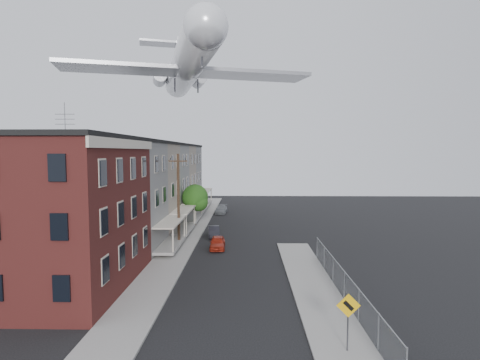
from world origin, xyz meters
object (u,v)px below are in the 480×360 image
(warning_sign, at_px, (348,313))
(car_far, at_px, (221,209))
(street_tree, at_px, (196,199))
(car_near, at_px, (217,243))
(airplane, at_px, (187,66))
(utility_pole, at_px, (178,199))
(car_mid, at_px, (214,232))

(warning_sign, height_order, car_far, warning_sign)
(street_tree, bearing_deg, car_near, -71.94)
(street_tree, relative_size, car_far, 1.31)
(car_far, height_order, airplane, airplane)
(warning_sign, distance_m, utility_pole, 22.25)
(airplane, bearing_deg, car_mid, 13.45)
(car_near, bearing_deg, car_mid, 97.04)
(utility_pole, distance_m, car_far, 20.43)
(utility_pole, xyz_separation_m, street_tree, (0.33, 9.92, -1.22))
(utility_pole, height_order, street_tree, utility_pole)
(airplane, bearing_deg, street_tree, 90.08)
(utility_pole, xyz_separation_m, car_mid, (3.00, 4.32, -4.11))
(car_near, xyz_separation_m, car_mid, (-0.80, 5.05, -0.04))
(car_mid, height_order, car_far, car_far)
(airplane, bearing_deg, warning_sign, -64.44)
(utility_pole, height_order, car_mid, utility_pole)
(street_tree, distance_m, car_mid, 6.84)
(utility_pole, relative_size, car_mid, 2.64)
(warning_sign, distance_m, car_mid, 24.78)
(utility_pole, bearing_deg, car_near, -10.82)
(warning_sign, xyz_separation_m, utility_pole, (-11.20, 19.03, 2.79))
(car_mid, xyz_separation_m, car_far, (-0.25, 15.50, 0.02))
(street_tree, bearing_deg, airplane, -89.92)
(car_far, bearing_deg, car_near, -82.98)
(utility_pole, bearing_deg, street_tree, 88.11)
(car_near, bearing_deg, street_tree, 106.10)
(street_tree, bearing_deg, car_mid, -64.48)
(street_tree, height_order, airplane, airplane)
(car_near, relative_size, car_mid, 1.03)
(utility_pole, xyz_separation_m, car_far, (2.75, 19.82, -4.10))
(warning_sign, relative_size, car_far, 0.71)
(street_tree, relative_size, car_near, 1.49)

